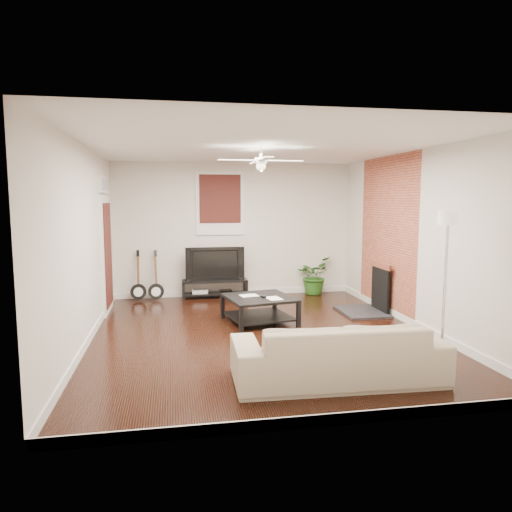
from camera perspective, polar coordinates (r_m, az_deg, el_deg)
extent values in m
cube|color=black|center=(7.25, 0.56, -9.44)|extent=(5.00, 6.00, 0.01)
cube|color=white|center=(7.00, 0.59, 13.14)|extent=(5.00, 6.00, 0.01)
cube|color=silver|center=(9.94, -2.64, 3.19)|extent=(5.00, 0.01, 2.80)
cube|color=silver|center=(4.10, 8.41, -2.12)|extent=(5.00, 0.01, 2.80)
cube|color=silver|center=(6.97, -20.06, 1.22)|extent=(0.01, 6.00, 2.80)
cube|color=silver|center=(7.85, 18.83, 1.85)|extent=(0.01, 6.00, 2.80)
cube|color=#A55135|center=(8.73, 15.59, 2.44)|extent=(0.02, 2.20, 2.80)
cube|color=black|center=(8.72, 13.69, -3.74)|extent=(0.80, 1.10, 0.92)
cube|color=#36120E|center=(9.86, -4.38, 6.35)|extent=(1.00, 0.06, 1.30)
cube|color=white|center=(8.85, -17.67, 1.45)|extent=(0.08, 1.00, 2.50)
cube|color=black|center=(9.83, -5.01, -3.99)|extent=(1.35, 0.36, 0.38)
imported|color=black|center=(9.76, -5.06, -0.87)|extent=(1.21, 0.16, 0.69)
cube|color=black|center=(7.86, 0.40, -6.50)|extent=(1.21, 1.21, 0.44)
imported|color=#C0B190|center=(5.46, 9.86, -11.30)|extent=(2.38, 1.00, 0.68)
imported|color=#265A19|center=(10.24, 7.00, -2.35)|extent=(0.94, 0.96, 0.81)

